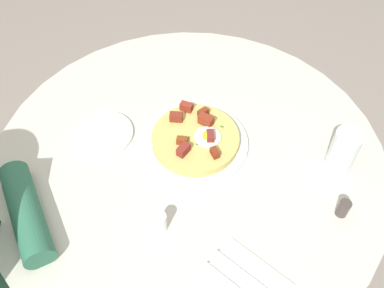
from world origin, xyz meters
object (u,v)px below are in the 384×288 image
bread_plate (104,134)px  breakfast_pizza (196,138)px  pizza_plate (195,143)px  water_glass (344,149)px  dining_table (189,188)px  knife (249,278)px  salt_shaker (161,222)px  pepper_shaker (343,208)px

bread_plate → breakfast_pizza: bearing=170.1°
pizza_plate → water_glass: bearing=167.6°
dining_table → knife: size_ratio=5.74×
dining_table → salt_shaker: (0.07, 0.21, 0.20)m
water_glass → salt_shaker: (0.46, 0.16, -0.03)m
pizza_plate → breakfast_pizza: size_ratio=1.22×
bread_plate → knife: 0.54m
breakfast_pizza → water_glass: water_glass is taller
water_glass → salt_shaker: 0.48m
salt_shaker → breakfast_pizza: bearing=-110.8°
dining_table → breakfast_pizza: (-0.02, -0.03, 0.19)m
pizza_plate → pepper_shaker: size_ratio=6.08×
pepper_shaker → salt_shaker: bearing=2.3°
breakfast_pizza → knife: bearing=103.8°
breakfast_pizza → salt_shaker: size_ratio=4.17×
breakfast_pizza → knife: 0.38m
pizza_plate → bread_plate: size_ratio=1.75×
dining_table → pepper_shaker: 0.45m
dining_table → bread_plate: (0.23, -0.07, 0.17)m
dining_table → bread_plate: size_ratio=6.45×
dining_table → knife: (-0.11, 0.34, 0.18)m
pizza_plate → pepper_shaker: pepper_shaker is taller
water_glass → bread_plate: bearing=-11.5°
water_glass → pepper_shaker: 0.15m
breakfast_pizza → water_glass: size_ratio=2.02×
pizza_plate → bread_plate: pizza_plate is taller
water_glass → pizza_plate: bearing=-12.4°
breakfast_pizza → bread_plate: bearing=-9.9°
dining_table → breakfast_pizza: bearing=-123.6°
dining_table → bread_plate: 0.30m
breakfast_pizza → bread_plate: 0.25m
salt_shaker → knife: bearing=144.9°
dining_table → pizza_plate: bearing=-123.4°
pepper_shaker → knife: bearing=31.6°
bread_plate → water_glass: bearing=168.5°
bread_plate → dining_table: bearing=161.8°
pizza_plate → breakfast_pizza: breakfast_pizza is taller
knife → breakfast_pizza: bearing=146.6°
bread_plate → water_glass: water_glass is taller
bread_plate → water_glass: 0.63m
pizza_plate → pepper_shaker: bearing=145.8°
dining_table → pizza_plate: size_ratio=3.68×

